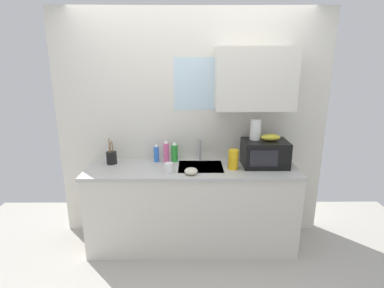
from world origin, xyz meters
name	(u,v)px	position (x,y,z in m)	size (l,w,h in m)	color
kitchen_wall_assembly	(202,119)	(0.11, 0.31, 1.35)	(2.96, 0.42, 2.50)	silver
counter_unit	(192,206)	(0.00, 0.00, 0.46)	(2.19, 0.63, 0.90)	silver
sink_faucet	(200,150)	(0.09, 0.24, 1.02)	(0.03, 0.03, 0.24)	#B2B5BA
microwave	(265,153)	(0.76, 0.05, 1.04)	(0.46, 0.35, 0.27)	black
banana_bunch	(271,137)	(0.81, 0.05, 1.20)	(0.20, 0.11, 0.07)	gold
paper_towel_roll	(255,129)	(0.66, 0.10, 1.28)	(0.11, 0.11, 0.22)	white
dish_soap_bottle_green	(174,152)	(-0.19, 0.20, 1.00)	(0.07, 0.07, 0.22)	green
dish_soap_bottle_pink	(166,152)	(-0.28, 0.16, 1.02)	(0.06, 0.06, 0.25)	#E55999
dish_soap_bottle_blue	(156,153)	(-0.39, 0.19, 1.00)	(0.06, 0.06, 0.20)	blue
cereal_canister	(233,159)	(0.42, -0.05, 1.00)	(0.10, 0.10, 0.20)	gold
mug_white	(169,168)	(-0.23, -0.14, 0.95)	(0.08, 0.08, 0.10)	white
utensil_crock	(112,157)	(-0.86, 0.12, 0.97)	(0.11, 0.11, 0.28)	black
small_bowl	(191,171)	(-0.01, -0.20, 0.93)	(0.13, 0.13, 0.07)	beige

